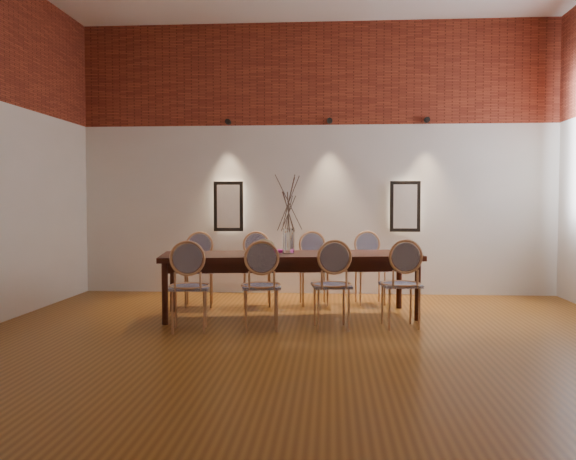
# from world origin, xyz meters

# --- Properties ---
(floor) EXTENTS (7.00, 7.00, 0.02)m
(floor) POSITION_xyz_m (0.00, 0.00, -0.01)
(floor) COLOR brown
(floor) RESTS_ON ground
(wall_back) EXTENTS (7.00, 0.10, 4.00)m
(wall_back) POSITION_xyz_m (0.00, 3.55, 2.00)
(wall_back) COLOR silver
(wall_back) RESTS_ON ground
(wall_front) EXTENTS (7.00, 0.10, 4.00)m
(wall_front) POSITION_xyz_m (0.00, -3.55, 2.00)
(wall_front) COLOR silver
(wall_front) RESTS_ON ground
(brick_band_back) EXTENTS (7.00, 0.02, 1.50)m
(brick_band_back) POSITION_xyz_m (0.00, 3.48, 3.25)
(brick_band_back) COLOR maroon
(brick_band_back) RESTS_ON ground
(niche_left) EXTENTS (0.36, 0.06, 0.66)m
(niche_left) POSITION_xyz_m (-1.30, 3.45, 1.30)
(niche_left) COLOR #FFEAC6
(niche_left) RESTS_ON wall_back
(niche_right) EXTENTS (0.36, 0.06, 0.66)m
(niche_right) POSITION_xyz_m (1.30, 3.45, 1.30)
(niche_right) COLOR #FFEAC6
(niche_right) RESTS_ON wall_back
(spot_fixture_left) EXTENTS (0.08, 0.10, 0.08)m
(spot_fixture_left) POSITION_xyz_m (-1.30, 3.42, 2.55)
(spot_fixture_left) COLOR black
(spot_fixture_left) RESTS_ON wall_back
(spot_fixture_mid) EXTENTS (0.08, 0.10, 0.08)m
(spot_fixture_mid) POSITION_xyz_m (0.20, 3.42, 2.55)
(spot_fixture_mid) COLOR black
(spot_fixture_mid) RESTS_ON wall_back
(spot_fixture_right) EXTENTS (0.08, 0.10, 0.08)m
(spot_fixture_right) POSITION_xyz_m (1.60, 3.42, 2.55)
(spot_fixture_right) COLOR black
(spot_fixture_right) RESTS_ON wall_back
(dining_table) EXTENTS (3.15, 1.42, 0.75)m
(dining_table) POSITION_xyz_m (-0.26, 1.69, 0.38)
(dining_table) COLOR #38120B
(dining_table) RESTS_ON floor
(chair_near_a) EXTENTS (0.50, 0.50, 0.94)m
(chair_near_a) POSITION_xyz_m (-1.27, 0.76, 0.47)
(chair_near_a) COLOR tan
(chair_near_a) RESTS_ON floor
(chair_near_b) EXTENTS (0.50, 0.50, 0.94)m
(chair_near_b) POSITION_xyz_m (-0.52, 0.87, 0.47)
(chair_near_b) COLOR tan
(chair_near_b) RESTS_ON floor
(chair_near_c) EXTENTS (0.50, 0.50, 0.94)m
(chair_near_c) POSITION_xyz_m (0.23, 0.99, 0.47)
(chair_near_c) COLOR tan
(chair_near_c) RESTS_ON floor
(chair_near_d) EXTENTS (0.50, 0.50, 0.94)m
(chair_near_d) POSITION_xyz_m (0.98, 1.10, 0.47)
(chair_near_d) COLOR tan
(chair_near_d) RESTS_ON floor
(chair_far_a) EXTENTS (0.50, 0.50, 0.94)m
(chair_far_a) POSITION_xyz_m (-1.50, 2.28, 0.47)
(chair_far_a) COLOR tan
(chair_far_a) RESTS_ON floor
(chair_far_b) EXTENTS (0.50, 0.50, 0.94)m
(chair_far_b) POSITION_xyz_m (-0.75, 2.39, 0.47)
(chair_far_b) COLOR tan
(chair_far_b) RESTS_ON floor
(chair_far_c) EXTENTS (0.50, 0.50, 0.94)m
(chair_far_c) POSITION_xyz_m (-0.00, 2.51, 0.47)
(chair_far_c) COLOR tan
(chair_far_c) RESTS_ON floor
(chair_far_d) EXTENTS (0.50, 0.50, 0.94)m
(chair_far_d) POSITION_xyz_m (0.75, 2.62, 0.47)
(chair_far_d) COLOR tan
(chair_far_d) RESTS_ON floor
(vase) EXTENTS (0.14, 0.14, 0.30)m
(vase) POSITION_xyz_m (-0.28, 1.69, 0.90)
(vase) COLOR silver
(vase) RESTS_ON dining_table
(dried_branches) EXTENTS (0.50, 0.50, 0.70)m
(dried_branches) POSITION_xyz_m (-0.28, 1.69, 1.35)
(dried_branches) COLOR #49382B
(dried_branches) RESTS_ON vase
(bowl) EXTENTS (0.24, 0.24, 0.18)m
(bowl) POSITION_xyz_m (-0.56, 1.59, 0.84)
(bowl) COLOR brown
(bowl) RESTS_ON dining_table
(book) EXTENTS (0.28, 0.22, 0.03)m
(book) POSITION_xyz_m (-0.46, 1.86, 0.77)
(book) COLOR #9A116E
(book) RESTS_ON dining_table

